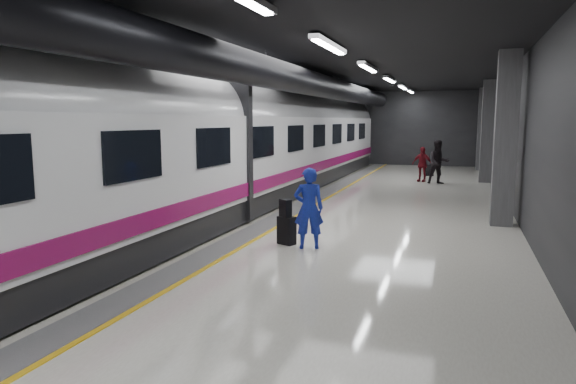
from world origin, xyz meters
The scene contains 9 objects.
ground centered at (0.00, 0.00, 0.00)m, with size 40.00×40.00×0.00m, color silver.
platform_hall centered at (-0.29, 0.96, 3.54)m, with size 10.02×40.02×4.51m.
train centered at (-3.25, 0.00, 2.07)m, with size 3.05×38.00×4.05m.
traveler_main centered at (0.44, -2.02, 0.88)m, with size 0.64×0.42×1.75m, color #1922BF.
suitcase_main centered at (-0.13, -1.82, 0.31)m, with size 0.38×0.24×0.62m, color black.
shoulder_bag centered at (-0.15, -1.85, 0.82)m, with size 0.29×0.16×0.39m, color black.
traveler_far_a centered at (2.57, 10.64, 0.95)m, with size 0.92×0.72×1.90m, color black.
traveler_far_b centered at (1.83, 11.33, 0.78)m, with size 0.92×0.38×1.56m, color maroon.
suitcase_far centered at (2.03, 13.92, 0.28)m, with size 0.38×0.25×0.56m, color black.
Camera 1 is at (3.48, -12.40, 2.74)m, focal length 32.00 mm.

